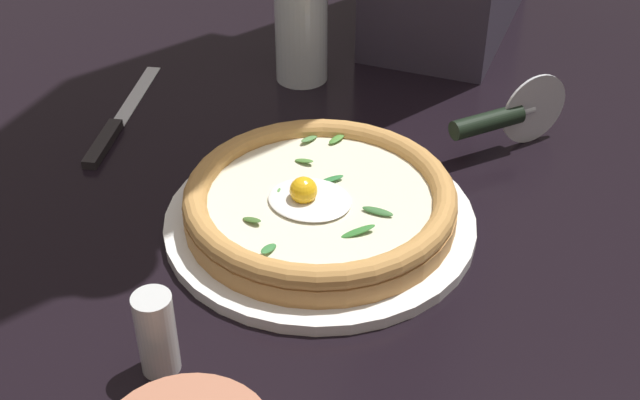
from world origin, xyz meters
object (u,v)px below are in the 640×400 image
pizza (320,201)px  drinking_glass (301,38)px  pepper_shaker (157,334)px  table_knife (114,127)px  pizza_cutter (504,117)px

pizza → drinking_glass: size_ratio=2.01×
pizza → pepper_shaker: 0.23m
table_knife → pizza_cutter: bearing=18.4°
pizza → pepper_shaker: bearing=-100.6°
drinking_glass → pizza_cutter: bearing=-13.4°
pizza → table_knife: (-0.30, 0.07, -0.03)m
table_knife → pepper_shaker: size_ratio=3.10×
pizza_cutter → table_knife: (-0.42, -0.14, -0.04)m
table_knife → pepper_shaker: bearing=-49.3°
pizza → pepper_shaker: (-0.04, -0.22, 0.01)m
pizza → drinking_glass: 0.32m
table_knife → drinking_glass: (0.15, 0.21, 0.05)m
drinking_glass → pizza: bearing=-61.8°
pizza → pepper_shaker: size_ratio=3.48×
pizza → pizza_cutter: size_ratio=2.18×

